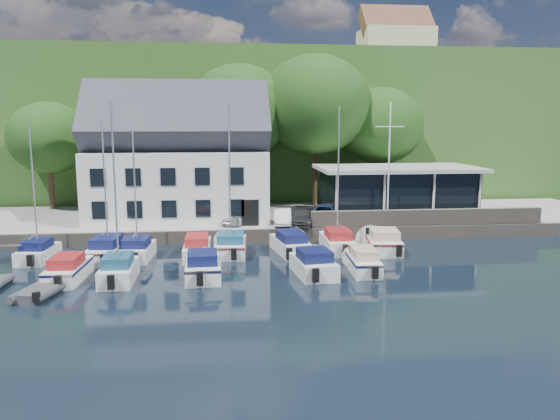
{
  "coord_description": "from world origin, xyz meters",
  "views": [
    {
      "loc": [
        -3.66,
        -28.03,
        8.83
      ],
      "look_at": [
        0.39,
        9.0,
        2.75
      ],
      "focal_mm": 35.0,
      "sensor_mm": 36.0,
      "label": 1
    }
  ],
  "objects_px": {
    "boat_r1_0": "(34,194)",
    "boat_r1_7": "(383,240)",
    "boat_r1_2": "(135,191)",
    "car_dgrey": "(302,217)",
    "boat_r1_5": "(291,242)",
    "car_white": "(282,217)",
    "boat_r2_1": "(115,197)",
    "harbor_building": "(179,165)",
    "car_silver": "(234,217)",
    "boat_r1_6": "(338,182)",
    "car_blue": "(324,213)",
    "boat_r1_3": "(197,246)",
    "boat_r2_3": "(314,262)",
    "flagpole": "(389,164)",
    "boat_r1_1": "(105,186)",
    "dinghy_1": "(38,291)",
    "club_pavilion": "(397,191)",
    "boat_r2_0": "(68,267)",
    "boat_r1_4": "(230,187)",
    "boat_r2_4": "(363,259)",
    "boat_r2_2": "(203,265)"
  },
  "relations": [
    {
      "from": "car_dgrey",
      "to": "boat_r2_3",
      "type": "distance_m",
      "value": 10.43
    },
    {
      "from": "boat_r1_2",
      "to": "boat_r2_3",
      "type": "height_order",
      "value": "boat_r1_2"
    },
    {
      "from": "club_pavilion",
      "to": "car_dgrey",
      "type": "xyz_separation_m",
      "value": [
        -8.51,
        -3.41,
        -1.45
      ]
    },
    {
      "from": "boat_r1_5",
      "to": "boat_r2_3",
      "type": "bearing_deg",
      "value": -92.63
    },
    {
      "from": "club_pavilion",
      "to": "boat_r2_0",
      "type": "xyz_separation_m",
      "value": [
        -23.26,
        -13.26,
        -2.32
      ]
    },
    {
      "from": "boat_r1_0",
      "to": "boat_r1_7",
      "type": "xyz_separation_m",
      "value": [
        22.66,
        0.15,
        -3.54
      ]
    },
    {
      "from": "boat_r1_7",
      "to": "car_blue",
      "type": "bearing_deg",
      "value": 122.44
    },
    {
      "from": "car_dgrey",
      "to": "car_blue",
      "type": "relative_size",
      "value": 1.07
    },
    {
      "from": "flagpole",
      "to": "car_white",
      "type": "bearing_deg",
      "value": 176.62
    },
    {
      "from": "boat_r1_6",
      "to": "dinghy_1",
      "type": "height_order",
      "value": "boat_r1_6"
    },
    {
      "from": "car_white",
      "to": "car_dgrey",
      "type": "height_order",
      "value": "car_white"
    },
    {
      "from": "car_blue",
      "to": "boat_r1_3",
      "type": "xyz_separation_m",
      "value": [
        -9.74,
        -6.67,
        -0.91
      ]
    },
    {
      "from": "car_dgrey",
      "to": "boat_r1_5",
      "type": "xyz_separation_m",
      "value": [
        -1.53,
        -4.94,
        -0.83
      ]
    },
    {
      "from": "harbor_building",
      "to": "car_silver",
      "type": "bearing_deg",
      "value": -36.21
    },
    {
      "from": "boat_r1_0",
      "to": "boat_r1_6",
      "type": "xyz_separation_m",
      "value": [
        19.56,
        0.67,
        0.45
      ]
    },
    {
      "from": "car_white",
      "to": "boat_r1_2",
      "type": "distance_m",
      "value": 11.88
    },
    {
      "from": "boat_r1_1",
      "to": "dinghy_1",
      "type": "relative_size",
      "value": 3.25
    },
    {
      "from": "boat_r1_3",
      "to": "car_silver",
      "type": "bearing_deg",
      "value": 66.87
    },
    {
      "from": "car_white",
      "to": "boat_r1_3",
      "type": "height_order",
      "value": "car_white"
    },
    {
      "from": "car_silver",
      "to": "boat_r2_1",
      "type": "xyz_separation_m",
      "value": [
        -6.73,
        -11.15,
        3.21
      ]
    },
    {
      "from": "boat_r1_1",
      "to": "boat_r1_6",
      "type": "bearing_deg",
      "value": 8.01
    },
    {
      "from": "club_pavilion",
      "to": "boat_r2_4",
      "type": "height_order",
      "value": "club_pavilion"
    },
    {
      "from": "car_silver",
      "to": "boat_r1_7",
      "type": "height_order",
      "value": "car_silver"
    },
    {
      "from": "boat_r1_1",
      "to": "boat_r2_1",
      "type": "distance_m",
      "value": 5.38
    },
    {
      "from": "car_blue",
      "to": "boat_r2_4",
      "type": "xyz_separation_m",
      "value": [
        0.17,
        -11.21,
        -0.93
      ]
    },
    {
      "from": "boat_r1_7",
      "to": "boat_r2_1",
      "type": "xyz_separation_m",
      "value": [
        -16.72,
        -5.29,
        3.96
      ]
    },
    {
      "from": "boat_r2_1",
      "to": "dinghy_1",
      "type": "xyz_separation_m",
      "value": [
        -3.55,
        -2.47,
        -4.41
      ]
    },
    {
      "from": "boat_r1_5",
      "to": "boat_r1_1",
      "type": "bearing_deg",
      "value": 172.24
    },
    {
      "from": "car_silver",
      "to": "boat_r1_2",
      "type": "height_order",
      "value": "boat_r1_2"
    },
    {
      "from": "car_white",
      "to": "car_blue",
      "type": "relative_size",
      "value": 0.95
    },
    {
      "from": "boat_r1_4",
      "to": "boat_r2_1",
      "type": "bearing_deg",
      "value": -134.58
    },
    {
      "from": "boat_r1_5",
      "to": "boat_r1_7",
      "type": "xyz_separation_m",
      "value": [
        6.37,
        -0.18,
        0.02
      ]
    },
    {
      "from": "flagpole",
      "to": "boat_r1_1",
      "type": "distance_m",
      "value": 20.7
    },
    {
      "from": "harbor_building",
      "to": "boat_r1_3",
      "type": "bearing_deg",
      "value": -79.36
    },
    {
      "from": "boat_r1_6",
      "to": "boat_r1_5",
      "type": "bearing_deg",
      "value": -173.24
    },
    {
      "from": "club_pavilion",
      "to": "boat_r1_3",
      "type": "relative_size",
      "value": 2.07
    },
    {
      "from": "club_pavilion",
      "to": "harbor_building",
      "type": "bearing_deg",
      "value": 178.41
    },
    {
      "from": "car_blue",
      "to": "boat_r2_2",
      "type": "height_order",
      "value": "car_blue"
    },
    {
      "from": "car_blue",
      "to": "boat_r1_0",
      "type": "distance_m",
      "value": 21.05
    },
    {
      "from": "car_blue",
      "to": "boat_r1_7",
      "type": "relative_size",
      "value": 0.63
    },
    {
      "from": "car_blue",
      "to": "boat_r1_6",
      "type": "xyz_separation_m",
      "value": [
        -0.25,
        -5.94,
        3.12
      ]
    },
    {
      "from": "car_white",
      "to": "boat_r2_1",
      "type": "bearing_deg",
      "value": -128.53
    },
    {
      "from": "boat_r1_4",
      "to": "boat_r1_5",
      "type": "distance_m",
      "value": 5.55
    },
    {
      "from": "boat_r2_1",
      "to": "boat_r2_2",
      "type": "relative_size",
      "value": 1.69
    },
    {
      "from": "boat_r1_0",
      "to": "boat_r2_0",
      "type": "relative_size",
      "value": 1.42
    },
    {
      "from": "boat_r2_3",
      "to": "harbor_building",
      "type": "bearing_deg",
      "value": 114.42
    },
    {
      "from": "club_pavilion",
      "to": "boat_r1_3",
      "type": "height_order",
      "value": "club_pavilion"
    },
    {
      "from": "harbor_building",
      "to": "car_silver",
      "type": "xyz_separation_m",
      "value": [
        4.34,
        -3.18,
        -3.81
      ]
    },
    {
      "from": "boat_r2_1",
      "to": "boat_r2_3",
      "type": "distance_m",
      "value": 11.69
    },
    {
      "from": "boat_r1_0",
      "to": "boat_r1_2",
      "type": "distance_m",
      "value": 6.22
    }
  ]
}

